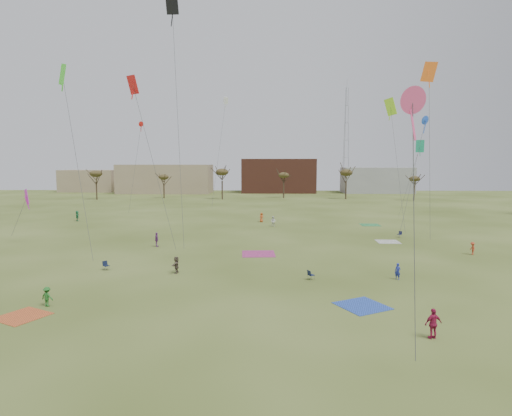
{
  "coord_description": "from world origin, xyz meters",
  "views": [
    {
      "loc": [
        1.3,
        -32.9,
        10.22
      ],
      "look_at": [
        0.0,
        12.0,
        5.5
      ],
      "focal_mm": 29.44,
      "sensor_mm": 36.0,
      "label": 1
    }
  ],
  "objects_px": {
    "radio_tower": "(346,140)",
    "spectator_fore_a": "(433,324)",
    "camp_chair_left": "(106,267)",
    "flyer_near_center": "(47,297)",
    "flyer_near_right": "(398,271)",
    "camp_chair_right": "(399,235)",
    "camp_chair_center": "(311,277)"
  },
  "relations": [
    {
      "from": "flyer_near_center",
      "to": "camp_chair_center",
      "type": "relative_size",
      "value": 1.65
    },
    {
      "from": "spectator_fore_a",
      "to": "camp_chair_center",
      "type": "height_order",
      "value": "spectator_fore_a"
    },
    {
      "from": "flyer_near_right",
      "to": "camp_chair_left",
      "type": "bearing_deg",
      "value": -142.42
    },
    {
      "from": "camp_chair_right",
      "to": "spectator_fore_a",
      "type": "bearing_deg",
      "value": -51.92
    },
    {
      "from": "flyer_near_right",
      "to": "radio_tower",
      "type": "xyz_separation_m",
      "value": [
        17.18,
        121.16,
        18.48
      ]
    },
    {
      "from": "flyer_near_center",
      "to": "camp_chair_left",
      "type": "distance_m",
      "value": 10.43
    },
    {
      "from": "camp_chair_left",
      "to": "flyer_near_right",
      "type": "bearing_deg",
      "value": -56.81
    },
    {
      "from": "camp_chair_left",
      "to": "camp_chair_right",
      "type": "xyz_separation_m",
      "value": [
        34.06,
        19.19,
        0.0
      ]
    },
    {
      "from": "radio_tower",
      "to": "spectator_fore_a",
      "type": "bearing_deg",
      "value": -98.07
    },
    {
      "from": "flyer_near_center",
      "to": "radio_tower",
      "type": "distance_m",
      "value": 137.74
    },
    {
      "from": "flyer_near_center",
      "to": "radio_tower",
      "type": "height_order",
      "value": "radio_tower"
    },
    {
      "from": "camp_chair_left",
      "to": "camp_chair_center",
      "type": "distance_m",
      "value": 19.69
    },
    {
      "from": "camp_chair_left",
      "to": "flyer_near_center",
      "type": "bearing_deg",
      "value": -142.69
    },
    {
      "from": "camp_chair_right",
      "to": "camp_chair_center",
      "type": "bearing_deg",
      "value": -71.24
    },
    {
      "from": "flyer_near_right",
      "to": "spectator_fore_a",
      "type": "relative_size",
      "value": 0.81
    },
    {
      "from": "spectator_fore_a",
      "to": "radio_tower",
      "type": "bearing_deg",
      "value": -112.59
    },
    {
      "from": "camp_chair_left",
      "to": "camp_chair_center",
      "type": "bearing_deg",
      "value": -59.74
    },
    {
      "from": "camp_chair_right",
      "to": "radio_tower",
      "type": "height_order",
      "value": "radio_tower"
    },
    {
      "from": "camp_chair_left",
      "to": "camp_chair_right",
      "type": "bearing_deg",
      "value": -22.0
    },
    {
      "from": "spectator_fore_a",
      "to": "radio_tower",
      "type": "relative_size",
      "value": 0.04
    },
    {
      "from": "camp_chair_right",
      "to": "flyer_near_right",
      "type": "bearing_deg",
      "value": -55.32
    },
    {
      "from": "spectator_fore_a",
      "to": "camp_chair_right",
      "type": "height_order",
      "value": "spectator_fore_a"
    },
    {
      "from": "flyer_near_right",
      "to": "radio_tower",
      "type": "relative_size",
      "value": 0.04
    },
    {
      "from": "flyer_near_center",
      "to": "camp_chair_right",
      "type": "bearing_deg",
      "value": -123.35
    },
    {
      "from": "flyer_near_right",
      "to": "camp_chair_right",
      "type": "height_order",
      "value": "flyer_near_right"
    },
    {
      "from": "camp_chair_left",
      "to": "camp_chair_right",
      "type": "height_order",
      "value": "same"
    },
    {
      "from": "flyer_near_right",
      "to": "camp_chair_left",
      "type": "xyz_separation_m",
      "value": [
        -27.17,
        2.57,
        -0.47
      ]
    },
    {
      "from": "flyer_near_center",
      "to": "spectator_fore_a",
      "type": "height_order",
      "value": "spectator_fore_a"
    },
    {
      "from": "flyer_near_center",
      "to": "spectator_fore_a",
      "type": "xyz_separation_m",
      "value": [
        25.59,
        -4.89,
        0.19
      ]
    },
    {
      "from": "camp_chair_right",
      "to": "camp_chair_left",
      "type": "bearing_deg",
      "value": -98.36
    },
    {
      "from": "flyer_near_center",
      "to": "camp_chair_left",
      "type": "height_order",
      "value": "flyer_near_center"
    },
    {
      "from": "flyer_near_center",
      "to": "camp_chair_right",
      "type": "distance_m",
      "value": 45.31
    }
  ]
}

